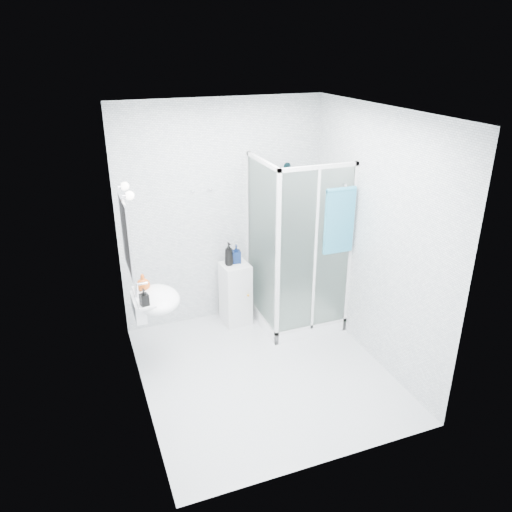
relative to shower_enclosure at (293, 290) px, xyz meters
name	(u,v)px	position (x,y,z in m)	size (l,w,h in m)	color
room	(264,256)	(-0.67, -0.77, 0.85)	(2.40, 2.60, 2.60)	silver
shower_enclosure	(293,290)	(0.00, 0.00, 0.00)	(0.90, 0.95, 2.00)	white
wall_basin	(154,300)	(-1.66, -0.32, 0.35)	(0.46, 0.56, 0.35)	white
mirror	(126,236)	(-1.85, -0.32, 1.05)	(0.02, 0.60, 0.70)	white
vanity_lights	(127,191)	(-1.80, -0.32, 1.47)	(0.10, 0.40, 0.08)	silver
wall_hooks	(201,190)	(-0.92, 0.49, 1.17)	(0.23, 0.06, 0.03)	silver
storage_cabinet	(236,293)	(-0.61, 0.29, -0.07)	(0.33, 0.35, 0.76)	silver
hand_towel	(339,219)	(0.32, -0.40, 0.97)	(0.34, 0.05, 0.72)	teal
shampoo_bottle_a	(229,254)	(-0.67, 0.31, 0.44)	(0.10, 0.11, 0.27)	black
shampoo_bottle_b	(236,254)	(-0.58, 0.34, 0.42)	(0.10, 0.10, 0.22)	#0B1D46
soap_dispenser_orange	(143,283)	(-1.73, -0.20, 0.50)	(0.14, 0.14, 0.17)	#C95317
soap_dispenser_black	(144,297)	(-1.77, -0.51, 0.50)	(0.08, 0.08, 0.17)	black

